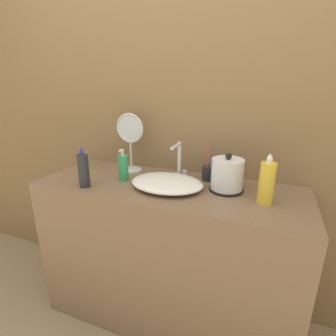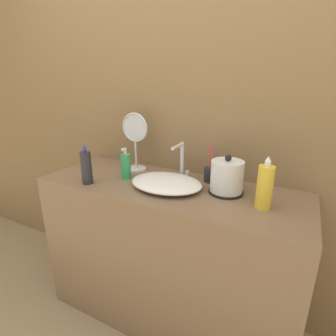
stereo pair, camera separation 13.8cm
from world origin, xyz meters
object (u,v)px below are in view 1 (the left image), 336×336
(mouthwash_bottle, at_px, (84,170))
(vanity_mirror, at_px, (130,139))
(lotion_bottle, at_px, (123,168))
(toothbrush_cup, at_px, (209,172))
(faucet, at_px, (179,158))
(shampoo_bottle, at_px, (267,183))
(electric_kettle, at_px, (227,176))

(mouthwash_bottle, xyz_separation_m, vanity_mirror, (0.10, 0.32, 0.11))
(mouthwash_bottle, bearing_deg, lotion_bottle, 48.59)
(toothbrush_cup, distance_m, vanity_mirror, 0.51)
(faucet, relative_size, mouthwash_bottle, 0.93)
(toothbrush_cup, xyz_separation_m, shampoo_bottle, (0.31, -0.20, 0.06))
(electric_kettle, bearing_deg, toothbrush_cup, 136.01)
(faucet, distance_m, toothbrush_cup, 0.19)
(shampoo_bottle, height_order, mouthwash_bottle, shampoo_bottle)
(toothbrush_cup, bearing_deg, vanity_mirror, -177.39)
(faucet, relative_size, lotion_bottle, 1.14)
(lotion_bottle, distance_m, vanity_mirror, 0.21)
(faucet, bearing_deg, mouthwash_bottle, -142.06)
(faucet, distance_m, vanity_mirror, 0.32)
(shampoo_bottle, bearing_deg, lotion_bottle, 178.72)
(electric_kettle, xyz_separation_m, shampoo_bottle, (0.19, -0.08, 0.02))
(faucet, bearing_deg, vanity_mirror, -178.85)
(faucet, relative_size, toothbrush_cup, 0.96)
(faucet, bearing_deg, toothbrush_cup, 5.23)
(electric_kettle, relative_size, toothbrush_cup, 0.93)
(lotion_bottle, distance_m, shampoo_bottle, 0.76)
(toothbrush_cup, height_order, shampoo_bottle, shampoo_bottle)
(shampoo_bottle, bearing_deg, mouthwash_bottle, -170.88)
(shampoo_bottle, relative_size, vanity_mirror, 0.67)
(mouthwash_bottle, relative_size, vanity_mirror, 0.62)
(toothbrush_cup, relative_size, mouthwash_bottle, 0.97)
(toothbrush_cup, xyz_separation_m, mouthwash_bottle, (-0.59, -0.34, 0.05))
(mouthwash_bottle, bearing_deg, electric_kettle, 17.69)
(toothbrush_cup, height_order, vanity_mirror, vanity_mirror)
(shampoo_bottle, distance_m, vanity_mirror, 0.82)
(toothbrush_cup, bearing_deg, faucet, -174.77)
(lotion_bottle, relative_size, vanity_mirror, 0.50)
(faucet, xyz_separation_m, toothbrush_cup, (0.17, 0.02, -0.07))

